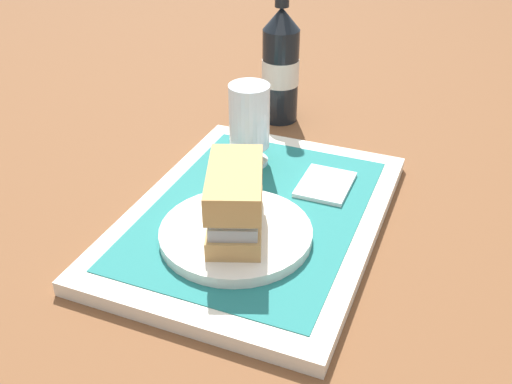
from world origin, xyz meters
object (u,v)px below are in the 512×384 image
(sandwich, at_px, (238,199))
(beer_glass, at_px, (249,120))
(beer_bottle, at_px, (281,64))
(plate, at_px, (238,234))

(sandwich, distance_m, beer_glass, 0.19)
(beer_bottle, bearing_deg, plate, -167.35)
(plate, relative_size, sandwich, 1.32)
(plate, bearing_deg, beer_bottle, 12.65)
(plate, height_order, sandwich, sandwich)
(beer_bottle, bearing_deg, sandwich, -167.42)
(plate, height_order, beer_glass, beer_glass)
(sandwich, bearing_deg, beer_bottle, -8.14)
(beer_glass, relative_size, beer_bottle, 0.47)
(sandwich, bearing_deg, plate, 180.00)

